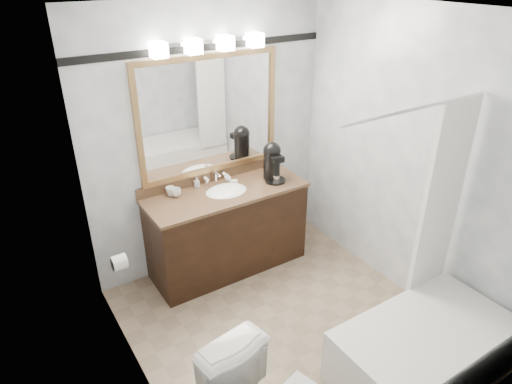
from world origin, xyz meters
The scene contains 13 objects.
room centered at (0.00, 0.00, 1.25)m, with size 2.42×2.62×2.52m.
vanity centered at (0.00, 1.02, 0.44)m, with size 1.53×0.58×0.97m.
mirror centered at (0.00, 1.28, 1.50)m, with size 1.40×0.04×1.10m.
vanity_light_bar centered at (0.00, 1.23, 2.13)m, with size 1.02×0.14×0.12m.
accent_stripe centered at (0.00, 1.29, 2.10)m, with size 2.40×0.01×0.06m, color black.
bathtub centered at (0.55, -0.90, 0.28)m, with size 1.30×0.75×1.96m.
tp_roll centered at (-1.14, 0.66, 0.70)m, with size 0.12×0.12×0.11m, color white.
coffee_maker centered at (0.50, 0.99, 1.05)m, with size 0.20×0.25×0.38m.
cup_left centered at (-0.43, 1.17, 0.89)m, with size 0.09×0.09×0.07m, color white.
cup_right centered at (-0.47, 1.21, 0.89)m, with size 0.09×0.09×0.08m, color white.
soap_bottle_a centered at (-0.19, 1.23, 0.90)m, with size 0.04×0.04×0.09m, color white.
soap_bottle_b centered at (0.12, 1.19, 0.89)m, with size 0.06×0.06×0.08m, color white.
soap_bar centered at (0.15, 1.13, 0.86)m, with size 0.07×0.04×0.02m, color beige.
Camera 1 is at (-1.80, -2.30, 2.78)m, focal length 32.00 mm.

